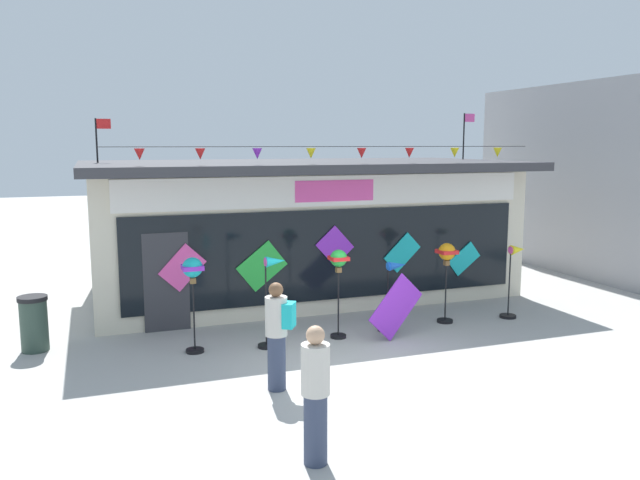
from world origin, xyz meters
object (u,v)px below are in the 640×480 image
at_px(wind_spinner_far_left, 193,277).
at_px(person_mid_plaza, 278,334).
at_px(kite_shop_building, 300,226).
at_px(wind_spinner_left, 272,286).
at_px(display_kite_on_ground, 396,307).
at_px(wind_spinner_far_right, 514,271).
at_px(wind_spinner_center_right, 393,291).
at_px(wind_spinner_right, 447,260).
at_px(wind_spinner_center_left, 339,268).
at_px(trash_bin, 34,323).
at_px(person_near_camera, 315,394).

height_order(wind_spinner_far_left, person_mid_plaza, wind_spinner_far_left).
height_order(kite_shop_building, wind_spinner_left, kite_shop_building).
distance_m(wind_spinner_far_left, display_kite_on_ground, 3.90).
xyz_separation_m(kite_shop_building, wind_spinner_far_right, (3.58, -3.93, -0.65)).
bearing_deg(wind_spinner_center_right, person_mid_plaza, -143.88).
relative_size(kite_shop_building, wind_spinner_right, 6.13).
bearing_deg(wind_spinner_left, wind_spinner_center_left, 4.59).
relative_size(wind_spinner_left, wind_spinner_right, 1.01).
xyz_separation_m(wind_spinner_far_left, wind_spinner_center_left, (2.77, -0.07, -0.01)).
distance_m(wind_spinner_right, trash_bin, 8.10).
xyz_separation_m(kite_shop_building, person_mid_plaza, (-2.37, -6.14, -0.79)).
height_order(person_near_camera, display_kite_on_ground, person_near_camera).
relative_size(person_near_camera, trash_bin, 1.65).
relative_size(wind_spinner_far_left, wind_spinner_left, 1.02).
height_order(wind_spinner_center_left, trash_bin, wind_spinner_center_left).
distance_m(wind_spinner_far_right, person_mid_plaza, 6.35).
relative_size(kite_shop_building, wind_spinner_far_left, 5.95).
xyz_separation_m(person_mid_plaza, trash_bin, (-3.65, 3.30, -0.37)).
xyz_separation_m(wind_spinner_center_left, wind_spinner_center_right, (1.22, 0.10, -0.57)).
bearing_deg(trash_bin, wind_spinner_left, -17.06).
height_order(wind_spinner_center_right, display_kite_on_ground, wind_spinner_center_right).
xyz_separation_m(wind_spinner_left, trash_bin, (-4.14, 1.27, -0.63)).
bearing_deg(person_mid_plaza, wind_spinner_left, -160.66).
distance_m(kite_shop_building, wind_spinner_right, 4.28).
xyz_separation_m(wind_spinner_right, display_kite_on_ground, (-1.50, -0.66, -0.71)).
bearing_deg(wind_spinner_left, trash_bin, 162.94).
distance_m(wind_spinner_far_left, wind_spinner_center_left, 2.77).
xyz_separation_m(wind_spinner_far_left, display_kite_on_ground, (3.79, -0.50, -0.77)).
bearing_deg(wind_spinner_far_left, wind_spinner_center_left, -1.53).
height_order(wind_spinner_left, wind_spinner_center_right, wind_spinner_left).
bearing_deg(kite_shop_building, wind_spinner_center_right, -80.05).
bearing_deg(kite_shop_building, wind_spinner_left, -114.60).
bearing_deg(wind_spinner_center_left, person_mid_plaza, -130.76).
bearing_deg(person_near_camera, wind_spinner_far_right, -15.36).
relative_size(wind_spinner_center_right, display_kite_on_ground, 1.22).
relative_size(wind_spinner_center_left, display_kite_on_ground, 1.50).
distance_m(person_near_camera, display_kite_on_ground, 5.10).
bearing_deg(person_near_camera, display_kite_on_ground, 0.90).
distance_m(wind_spinner_left, wind_spinner_center_right, 2.60).
bearing_deg(wind_spinner_center_left, wind_spinner_center_right, 4.58).
relative_size(kite_shop_building, wind_spinner_left, 6.06).
height_order(wind_spinner_center_right, wind_spinner_right, wind_spinner_right).
height_order(wind_spinner_far_right, display_kite_on_ground, wind_spinner_far_right).
distance_m(kite_shop_building, wind_spinner_far_right, 5.35).
distance_m(wind_spinner_far_right, display_kite_on_ground, 3.16).
bearing_deg(display_kite_on_ground, person_mid_plaza, -149.22).
bearing_deg(wind_spinner_far_right, person_mid_plaza, -159.60).
distance_m(wind_spinner_far_right, trash_bin, 9.67).
height_order(wind_spinner_center_right, wind_spinner_far_right, wind_spinner_far_right).
bearing_deg(person_mid_plaza, kite_shop_building, -168.22).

